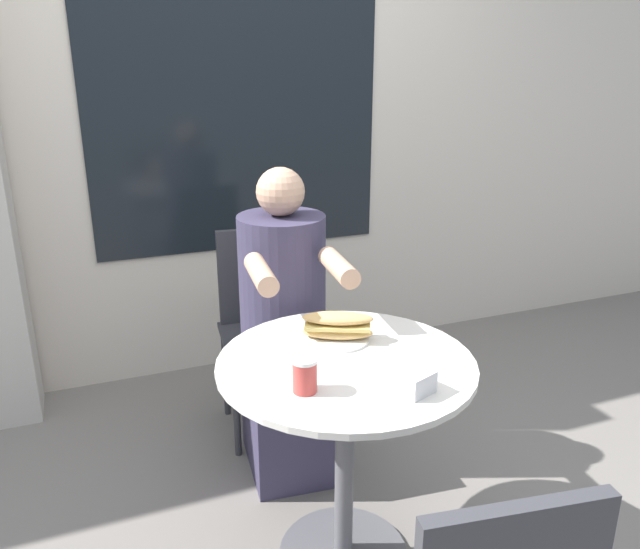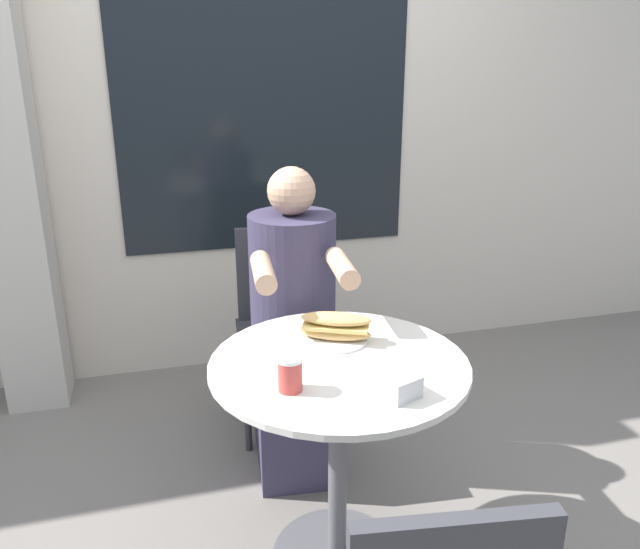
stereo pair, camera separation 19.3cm
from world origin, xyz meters
The scene contains 8 objects.
storefront_wall centered at (0.00, 1.55, 1.40)m, with size 8.00×0.09×2.80m.
lattice_pillar centered at (-1.08, 1.36, 1.20)m, with size 0.26×0.26×2.40m.
cafe_table centered at (0.00, 0.00, 0.53)m, with size 0.76×0.76×0.72m.
diner_chair centered at (0.01, 0.91, 0.52)m, with size 0.42×0.42×0.87m.
seated_diner centered at (0.00, 0.56, 0.52)m, with size 0.37×0.60×1.19m.
sandwich_on_plate centered at (0.03, 0.14, 0.76)m, with size 0.23×0.20×0.09m.
drink_cup centered at (-0.17, -0.13, 0.76)m, with size 0.07×0.07×0.10m.
napkin_box centered at (0.09, -0.23, 0.75)m, with size 0.12×0.12×0.06m.
Camera 2 is at (-0.49, -1.57, 1.55)m, focal length 35.00 mm.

